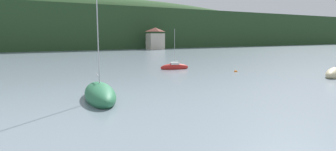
{
  "coord_description": "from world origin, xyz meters",
  "views": [
    {
      "loc": [
        -10.23,
        30.25,
        5.01
      ],
      "look_at": [
        0.0,
        48.29,
        2.12
      ],
      "focal_mm": 30.75,
      "sensor_mm": 36.0,
      "label": 1
    }
  ],
  "objects": [
    {
      "name": "wooded_hillside",
      "position": [
        13.48,
        160.54,
        6.58
      ],
      "size": [
        352.0,
        54.83,
        35.46
      ],
      "color": "#264223",
      "rests_on": "ground_plane"
    },
    {
      "name": "shore_building_westcentral",
      "position": [
        37.22,
        123.13,
        3.8
      ],
      "size": [
        5.94,
        4.36,
        7.83
      ],
      "color": "#BCB29E",
      "rests_on": "ground_plane"
    },
    {
      "name": "sailboat_far_1",
      "position": [
        11.78,
        67.07,
        0.3
      ],
      "size": [
        4.49,
        2.18,
        6.31
      ],
      "rotation": [
        0.0,
        0.0,
        2.91
      ],
      "color": "red",
      "rests_on": "ground_plane"
    },
    {
      "name": "sailboat_mid_0",
      "position": [
        25.12,
        50.63,
        0.37
      ],
      "size": [
        6.53,
        3.82,
        9.45
      ],
      "rotation": [
        0.0,
        0.0,
        3.49
      ],
      "color": "#CCBC8E",
      "rests_on": "ground_plane"
    },
    {
      "name": "mooring_buoy_mid",
      "position": [
        17.51,
        60.06,
        0.0
      ],
      "size": [
        0.48,
        0.48,
        0.48
      ],
      "primitive_type": "sphere",
      "color": "orange",
      "rests_on": "ground_plane"
    },
    {
      "name": "sailboat_mid_4",
      "position": [
        -3.98,
        52.12,
        0.42
      ],
      "size": [
        3.36,
        7.22,
        9.25
      ],
      "rotation": [
        0.0,
        0.0,
        4.55
      ],
      "color": "#2D754C",
      "rests_on": "ground_plane"
    }
  ]
}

